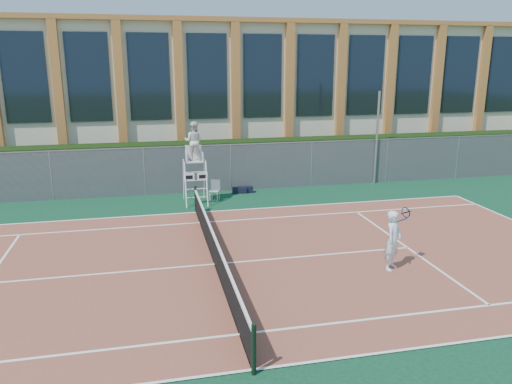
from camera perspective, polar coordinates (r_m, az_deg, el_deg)
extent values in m
plane|color=#233814|center=(15.33, -4.72, -8.31)|extent=(120.00, 120.00, 0.00)
cube|color=#0B331B|center=(16.24, -5.21, -6.94)|extent=(36.00, 20.00, 0.01)
cube|color=brown|center=(15.32, -4.73, -8.25)|extent=(23.77, 10.97, 0.02)
cylinder|color=black|center=(10.16, -0.25, -17.59)|extent=(0.10, 0.10, 1.10)
cylinder|color=black|center=(20.42, -6.91, -0.84)|extent=(0.10, 0.10, 1.10)
cube|color=black|center=(15.15, -4.76, -6.71)|extent=(0.03, 11.00, 0.86)
cube|color=white|center=(14.99, -4.80, -5.09)|extent=(0.06, 11.20, 0.07)
cube|color=black|center=(24.56, -7.98, 3.09)|extent=(40.00, 1.40, 2.20)
cube|color=beige|center=(32.11, -9.36, 10.97)|extent=(44.00, 10.00, 8.00)
cube|color=#AB6A31|center=(32.12, -9.68, 18.28)|extent=(45.00, 10.60, 0.25)
cylinder|color=#9EA0A5|center=(25.55, 13.64, 6.00)|extent=(0.12, 0.12, 4.60)
cylinder|color=white|center=(21.16, -8.05, 0.76)|extent=(0.06, 0.54, 1.95)
cylinder|color=white|center=(21.24, -5.63, 0.89)|extent=(0.06, 0.54, 1.95)
cylinder|color=white|center=(22.13, -8.26, 1.36)|extent=(0.06, 0.54, 1.95)
cylinder|color=white|center=(22.21, -5.95, 1.49)|extent=(0.06, 0.54, 1.95)
cube|color=white|center=(21.49, -7.05, 3.53)|extent=(0.70, 0.60, 0.06)
cube|color=white|center=(21.70, -7.15, 4.57)|extent=(0.70, 0.05, 0.60)
cube|color=white|center=(21.20, -7.65, 1.70)|extent=(0.44, 0.03, 0.34)
cube|color=white|center=(21.25, -6.14, 1.78)|extent=(0.44, 0.03, 0.34)
imported|color=silver|center=(21.39, -7.13, 5.80)|extent=(0.95, 0.84, 1.65)
cube|color=silver|center=(22.15, -4.77, 0.16)|extent=(0.54, 0.54, 0.04)
cube|color=silver|center=(22.27, -4.65, 0.86)|extent=(0.39, 0.20, 0.44)
cylinder|color=silver|center=(22.10, -5.28, -0.49)|extent=(0.03, 0.03, 0.41)
cylinder|color=silver|center=(22.01, -4.45, -0.53)|extent=(0.03, 0.03, 0.41)
cylinder|color=silver|center=(22.41, -5.05, -0.27)|extent=(0.03, 0.03, 0.41)
cylinder|color=silver|center=(22.32, -4.23, -0.31)|extent=(0.03, 0.03, 0.41)
cube|color=black|center=(23.42, -1.21, 0.31)|extent=(0.74, 0.39, 0.30)
cube|color=black|center=(23.34, -1.89, 0.21)|extent=(0.72, 0.41, 0.27)
imported|color=white|center=(15.16, 15.39, -5.35)|extent=(0.77, 0.75, 1.78)
torus|color=#141C4C|center=(15.35, 16.75, -2.25)|extent=(0.38, 0.30, 0.30)
sphere|color=#CCE533|center=(15.56, 16.74, -2.22)|extent=(0.07, 0.07, 0.07)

